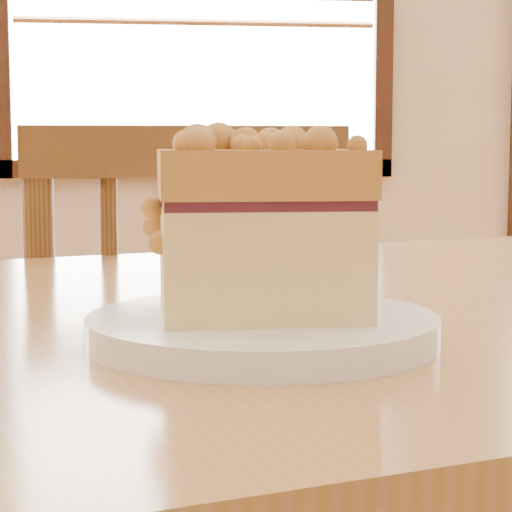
{
  "coord_description": "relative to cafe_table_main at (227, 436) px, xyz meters",
  "views": [
    {
      "loc": [
        -0.04,
        -0.47,
        0.88
      ],
      "look_at": [
        0.05,
        0.18,
        0.8
      ],
      "focal_mm": 70.0,
      "sensor_mm": 36.0,
      "label": 1
    }
  ],
  "objects": [
    {
      "name": "plate",
      "position": [
        0.01,
        -0.14,
        0.11
      ],
      "size": [
        0.22,
        0.22,
        0.02
      ],
      "color": "white",
      "rests_on": "cafe_table_main"
    },
    {
      "name": "cafe_table_main",
      "position": [
        0.0,
        0.0,
        0.0
      ],
      "size": [
        1.33,
        1.07,
        0.75
      ],
      "rotation": [
        0.0,
        0.0,
        0.28
      ],
      "color": "#A06B3E",
      "rests_on": "ground"
    },
    {
      "name": "cake_slice",
      "position": [
        0.01,
        -0.14,
        0.18
      ],
      "size": [
        0.14,
        0.1,
        0.12
      ],
      "rotation": [
        0.0,
        0.0,
        -0.02
      ],
      "color": "#F6DB8B",
      "rests_on": "plate"
    },
    {
      "name": "cafe_chair_main",
      "position": [
        -0.01,
        0.52,
        -0.19
      ],
      "size": [
        0.41,
        0.41,
        0.91
      ],
      "rotation": [
        0.0,
        0.0,
        3.15
      ],
      "color": "brown",
      "rests_on": "ground"
    }
  ]
}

